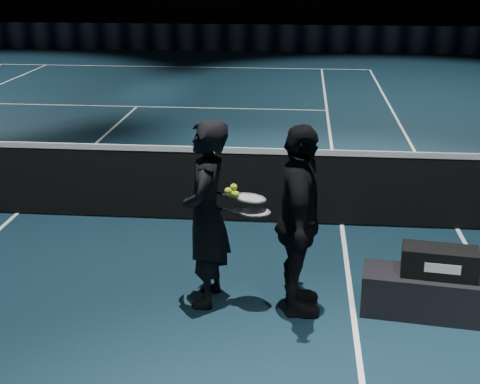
% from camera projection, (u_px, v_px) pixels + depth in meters
% --- Properties ---
extents(floor, '(36.00, 36.00, 0.00)m').
position_uv_depth(floor, '(17.00, 214.00, 8.53)').
color(floor, black).
rests_on(floor, ground).
extents(court_lines, '(10.98, 23.78, 0.01)m').
position_uv_depth(court_lines, '(17.00, 213.00, 8.53)').
color(court_lines, white).
rests_on(court_lines, floor).
extents(net_mesh, '(12.80, 0.02, 0.86)m').
position_uv_depth(net_mesh, '(13.00, 180.00, 8.38)').
color(net_mesh, black).
rests_on(net_mesh, floor).
extents(net_tape, '(12.80, 0.03, 0.07)m').
position_uv_depth(net_tape, '(9.00, 144.00, 8.22)').
color(net_tape, white).
rests_on(net_tape, net_mesh).
extents(sponsor_backdrop, '(22.00, 0.15, 0.90)m').
position_uv_depth(sponsor_backdrop, '(200.00, 37.00, 22.92)').
color(sponsor_backdrop, black).
rests_on(sponsor_backdrop, floor).
extents(player_bench, '(1.37, 0.61, 0.40)m').
position_uv_depth(player_bench, '(436.00, 295.00, 6.07)').
color(player_bench, black).
rests_on(player_bench, floor).
extents(racket_bag, '(0.69, 0.37, 0.27)m').
position_uv_depth(racket_bag, '(439.00, 262.00, 5.96)').
color(racket_bag, black).
rests_on(racket_bag, player_bench).
extents(bag_signature, '(0.31, 0.04, 0.09)m').
position_uv_depth(bag_signature, '(443.00, 269.00, 5.83)').
color(bag_signature, white).
rests_on(bag_signature, racket_bag).
extents(player_a, '(0.46, 0.67, 1.77)m').
position_uv_depth(player_a, '(206.00, 214.00, 6.09)').
color(player_a, black).
rests_on(player_a, floor).
extents(player_b, '(0.48, 1.06, 1.77)m').
position_uv_depth(player_b, '(299.00, 222.00, 5.92)').
color(player_b, black).
rests_on(player_b, floor).
extents(racket_lower, '(0.70, 0.30, 0.03)m').
position_uv_depth(racket_lower, '(255.00, 212.00, 5.98)').
color(racket_lower, black).
rests_on(racket_lower, player_a).
extents(racket_upper, '(0.69, 0.25, 0.10)m').
position_uv_depth(racket_upper, '(250.00, 198.00, 5.99)').
color(racket_upper, black).
rests_on(racket_upper, player_b).
extents(tennis_balls, '(0.12, 0.10, 0.12)m').
position_uv_depth(tennis_balls, '(233.00, 192.00, 5.96)').
color(tennis_balls, '#AFC82A').
rests_on(tennis_balls, racket_upper).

